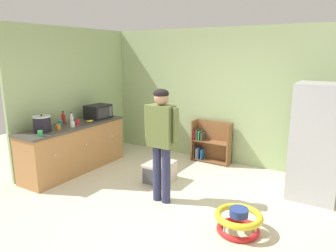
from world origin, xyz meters
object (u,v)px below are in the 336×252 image
object	(u,v)px
pet_carrier	(159,172)
teal_cup	(60,123)
microwave	(98,112)
orange_cup	(58,127)
white_cup	(72,124)
standing_person	(161,135)
banana_bunch	(90,121)
ketchup_bottle	(63,119)
clear_bottle	(72,120)
baby_walker	(238,221)
crock_pot	(42,124)
refrigerator	(317,142)
kitchen_counter	(75,148)
green_cup	(40,134)
bookshelf	(210,144)
red_cup	(78,122)

from	to	relation	value
pet_carrier	teal_cup	bearing A→B (deg)	-163.92
microwave	orange_cup	distance (m)	1.08
white_cup	orange_cup	size ratio (longest dim) A/B	1.00
standing_person	banana_bunch	world-z (taller)	standing_person
ketchup_bottle	orange_cup	size ratio (longest dim) A/B	2.59
standing_person	ketchup_bottle	distance (m)	2.32
ketchup_bottle	white_cup	distance (m)	0.35
microwave	standing_person	bearing A→B (deg)	-23.13
orange_cup	banana_bunch	bearing A→B (deg)	85.60
pet_carrier	clear_bottle	xyz separation A→B (m)	(-1.65, -0.41, 0.82)
baby_walker	crock_pot	distance (m)	3.54
pet_carrier	teal_cup	size ratio (longest dim) A/B	5.81
refrigerator	standing_person	distance (m)	2.36
crock_pot	banana_bunch	distance (m)	0.97
banana_bunch	teal_cup	world-z (taller)	teal_cup
kitchen_counter	crock_pot	xyz separation A→B (m)	(-0.03, -0.64, 0.58)
banana_bunch	orange_cup	bearing A→B (deg)	-94.40
crock_pot	green_cup	world-z (taller)	crock_pot
bookshelf	microwave	xyz separation A→B (m)	(-1.98, -1.14, 0.67)
refrigerator	bookshelf	world-z (taller)	refrigerator
white_cup	pet_carrier	bearing A→B (deg)	17.07
crock_pot	clear_bottle	xyz separation A→B (m)	(0.07, 0.58, -0.04)
clear_bottle	white_cup	world-z (taller)	clear_bottle
bookshelf	banana_bunch	bearing A→B (deg)	-140.82
orange_cup	clear_bottle	bearing A→B (deg)	96.94
banana_bunch	teal_cup	size ratio (longest dim) A/B	1.64
pet_carrier	kitchen_counter	bearing A→B (deg)	-168.35
standing_person	banana_bunch	distance (m)	2.04
bookshelf	microwave	world-z (taller)	microwave
bookshelf	crock_pot	size ratio (longest dim) A/B	2.84
banana_bunch	orange_cup	xyz separation A→B (m)	(-0.05, -0.71, 0.02)
standing_person	baby_walker	bearing A→B (deg)	-9.75
refrigerator	teal_cup	bearing A→B (deg)	-162.69
kitchen_counter	bookshelf	bearing A→B (deg)	42.37
banana_bunch	green_cup	bearing A→B (deg)	-86.52
ketchup_bottle	refrigerator	bearing A→B (deg)	15.40
banana_bunch	white_cup	bearing A→B (deg)	-90.73
microwave	clear_bottle	world-z (taller)	microwave
bookshelf	red_cup	world-z (taller)	red_cup
clear_bottle	white_cup	distance (m)	0.13
clear_bottle	banana_bunch	bearing A→B (deg)	75.29
kitchen_counter	banana_bunch	distance (m)	0.59
orange_cup	bookshelf	bearing A→B (deg)	49.38
clear_bottle	pet_carrier	bearing A→B (deg)	13.91
red_cup	ketchup_bottle	bearing A→B (deg)	-160.06
green_cup	orange_cup	bearing A→B (deg)	105.35
bookshelf	crock_pot	bearing A→B (deg)	-129.44
kitchen_counter	refrigerator	size ratio (longest dim) A/B	1.21
crock_pot	kitchen_counter	bearing A→B (deg)	87.59
standing_person	microwave	world-z (taller)	standing_person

